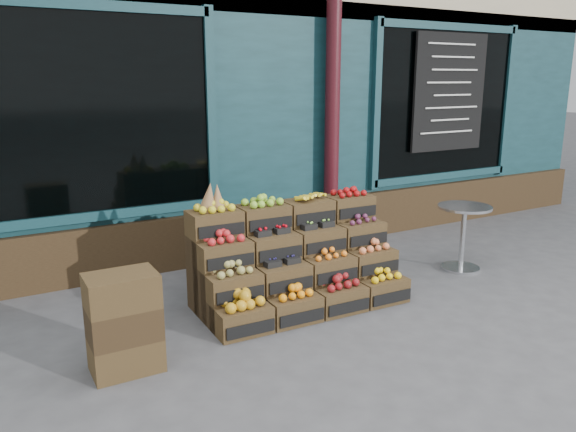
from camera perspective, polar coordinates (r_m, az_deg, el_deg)
ground at (r=5.07m, az=6.02°, el=-10.77°), size 60.00×60.00×0.00m
shop_facade at (r=9.24m, az=-13.10°, el=15.36°), size 12.00×6.24×4.80m
crate_display at (r=5.37m, az=0.68°, el=-4.95°), size 1.95×1.00×1.21m
spare_crates at (r=4.31m, az=-16.33°, el=-10.40°), size 0.50×0.35×0.75m
bistro_table at (r=6.54m, az=17.37°, el=-1.36°), size 0.58×0.58×0.74m
shopkeeper at (r=6.55m, az=-22.18°, el=3.53°), size 0.86×0.66×2.09m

